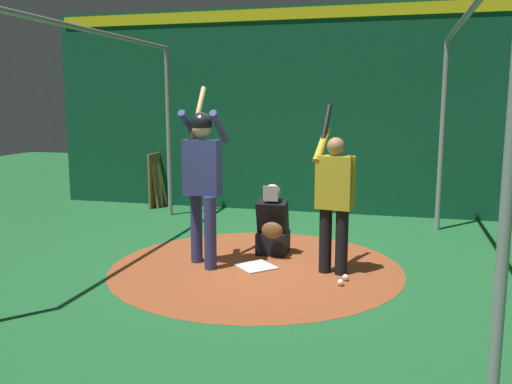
{
  "coord_description": "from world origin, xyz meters",
  "views": [
    {
      "loc": [
        6.29,
        1.64,
        2.03
      ],
      "look_at": [
        0.0,
        0.0,
        0.95
      ],
      "focal_mm": 38.09,
      "sensor_mm": 36.0,
      "label": 1
    }
  ],
  "objects_px": {
    "catcher": "(273,227)",
    "baseball_1": "(345,277)",
    "baseball_0": "(341,282)",
    "batter": "(202,172)",
    "bat_rack": "(158,181)",
    "home_plate": "(256,266)",
    "visitor": "(334,196)"
  },
  "relations": [
    {
      "from": "home_plate",
      "to": "bat_rack",
      "type": "bearing_deg",
      "value": -139.92
    },
    {
      "from": "visitor",
      "to": "bat_rack",
      "type": "xyz_separation_m",
      "value": [
        -3.42,
        -3.84,
        -0.45
      ]
    },
    {
      "from": "visitor",
      "to": "bat_rack",
      "type": "distance_m",
      "value": 5.16
    },
    {
      "from": "home_plate",
      "to": "batter",
      "type": "height_order",
      "value": "batter"
    },
    {
      "from": "visitor",
      "to": "home_plate",
      "type": "bearing_deg",
      "value": -79.03
    },
    {
      "from": "catcher",
      "to": "visitor",
      "type": "relative_size",
      "value": 0.48
    },
    {
      "from": "bat_rack",
      "to": "baseball_0",
      "type": "xyz_separation_m",
      "value": [
        3.88,
        3.98,
        -0.45
      ]
    },
    {
      "from": "baseball_0",
      "to": "batter",
      "type": "bearing_deg",
      "value": -101.65
    },
    {
      "from": "catcher",
      "to": "bat_rack",
      "type": "relative_size",
      "value": 0.91
    },
    {
      "from": "visitor",
      "to": "baseball_0",
      "type": "bearing_deg",
      "value": 27.56
    },
    {
      "from": "bat_rack",
      "to": "baseball_0",
      "type": "height_order",
      "value": "bat_rack"
    },
    {
      "from": "home_plate",
      "to": "baseball_0",
      "type": "bearing_deg",
      "value": 68.09
    },
    {
      "from": "bat_rack",
      "to": "catcher",
      "type": "bearing_deg",
      "value": 46.58
    },
    {
      "from": "catcher",
      "to": "bat_rack",
      "type": "height_order",
      "value": "bat_rack"
    },
    {
      "from": "catcher",
      "to": "bat_rack",
      "type": "xyz_separation_m",
      "value": [
        -2.8,
        -2.96,
        0.12
      ]
    },
    {
      "from": "catcher",
      "to": "baseball_0",
      "type": "relative_size",
      "value": 12.94
    },
    {
      "from": "catcher",
      "to": "baseball_1",
      "type": "height_order",
      "value": "catcher"
    },
    {
      "from": "home_plate",
      "to": "batter",
      "type": "bearing_deg",
      "value": -83.26
    },
    {
      "from": "visitor",
      "to": "baseball_0",
      "type": "distance_m",
      "value": 1.02
    },
    {
      "from": "home_plate",
      "to": "bat_rack",
      "type": "relative_size",
      "value": 0.4
    },
    {
      "from": "batter",
      "to": "visitor",
      "type": "xyz_separation_m",
      "value": [
        -0.09,
        1.61,
        -0.24
      ]
    },
    {
      "from": "baseball_0",
      "to": "baseball_1",
      "type": "xyz_separation_m",
      "value": [
        -0.19,
        0.04,
        0.0
      ]
    },
    {
      "from": "batter",
      "to": "bat_rack",
      "type": "bearing_deg",
      "value": -147.57
    },
    {
      "from": "home_plate",
      "to": "baseball_1",
      "type": "distance_m",
      "value": 1.15
    },
    {
      "from": "home_plate",
      "to": "catcher",
      "type": "height_order",
      "value": "catcher"
    },
    {
      "from": "home_plate",
      "to": "baseball_1",
      "type": "height_order",
      "value": "baseball_1"
    },
    {
      "from": "catcher",
      "to": "baseball_0",
      "type": "bearing_deg",
      "value": 43.61
    },
    {
      "from": "home_plate",
      "to": "baseball_1",
      "type": "bearing_deg",
      "value": 77.76
    },
    {
      "from": "bat_rack",
      "to": "baseball_1",
      "type": "distance_m",
      "value": 5.47
    },
    {
      "from": "bat_rack",
      "to": "baseball_1",
      "type": "xyz_separation_m",
      "value": [
        3.68,
        4.02,
        -0.45
      ]
    },
    {
      "from": "visitor",
      "to": "bat_rack",
      "type": "bearing_deg",
      "value": -121.62
    },
    {
      "from": "home_plate",
      "to": "visitor",
      "type": "xyz_separation_m",
      "value": [
        -0.01,
        0.95,
        0.93
      ]
    }
  ]
}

